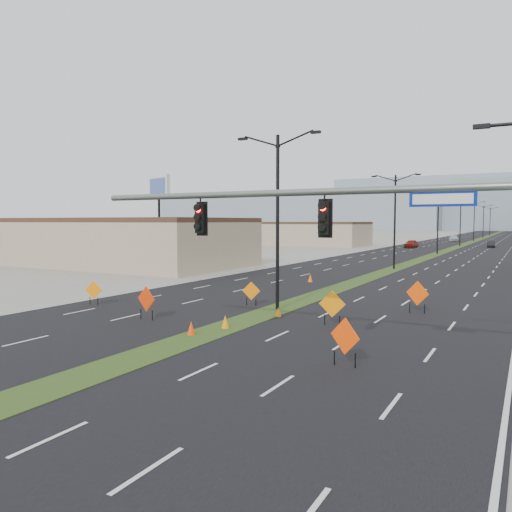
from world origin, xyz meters
The scene contains 29 objects.
ground centered at (0.00, 0.00, 0.00)m, with size 600.00×600.00×0.00m, color gray.
road_surface centered at (0.00, 100.00, 0.00)m, with size 25.00×400.00×0.02m, color black.
median_strip centered at (0.00, 100.00, 0.00)m, with size 2.00×400.00×0.04m, color #2C4619.
building_sw_near centered at (-35.00, 30.00, 2.50)m, with size 40.00×16.00×5.00m, color tan.
building_sw_far centered at (-32.00, 85.00, 2.25)m, with size 30.00×14.00×4.50m, color tan.
mesa_west centered at (-120.00, 280.00, 11.00)m, with size 180.00×50.00×22.00m, color #8294A1.
mesa_backdrop centered at (-30.00, 320.00, 16.00)m, with size 140.00×50.00×32.00m, color #8294A1.
signal_mast centered at (8.56, 2.00, 4.79)m, with size 16.30×0.60×8.00m.
streetlight_0 centered at (0.00, 12.00, 5.42)m, with size 5.15×0.24×10.02m.
streetlight_1 centered at (0.00, 40.00, 5.42)m, with size 5.15×0.24×10.02m.
streetlight_2 centered at (0.00, 68.00, 5.42)m, with size 5.15×0.24×10.02m.
streetlight_3 centered at (0.00, 96.00, 5.42)m, with size 5.15×0.24×10.02m.
streetlight_4 centered at (0.00, 124.00, 5.42)m, with size 5.15×0.24×10.02m.
streetlight_5 centered at (0.00, 152.00, 5.42)m, with size 5.15×0.24×10.02m.
streetlight_6 centered at (0.00, 180.00, 5.42)m, with size 5.15×0.24×10.02m.
car_left centered at (-7.42, 84.92, 0.78)m, with size 1.85×4.59×1.56m, color maroon.
car_mid centered at (5.94, 94.02, 0.65)m, with size 1.38×3.94×1.30m, color black.
car_far centered at (-4.52, 122.28, 0.77)m, with size 2.16×5.31×1.54m, color silver.
construction_sign_0 centered at (-10.55, 8.03, 0.88)m, with size 1.09×0.38×1.50m.
construction_sign_1 centered at (-4.63, 6.05, 1.04)m, with size 1.31×0.28×1.77m.
construction_sign_2 centered at (-2.00, 12.47, 0.86)m, with size 1.06×0.40×1.47m.
construction_sign_3 centered at (4.34, 9.28, 1.03)m, with size 1.31×0.22×1.75m.
construction_sign_4 centered at (7.13, 3.00, 1.03)m, with size 1.23×0.55×1.75m.
construction_sign_5 centered at (7.33, 14.68, 1.08)m, with size 1.31×0.49×1.83m.
cone_0 centered at (-0.45, 4.25, 0.33)m, with size 0.40×0.40×0.66m, color #F24005.
cone_1 centered at (0.12, 6.19, 0.33)m, with size 0.40×0.40×0.67m, color orange.
cone_2 centered at (0.99, 10.13, 0.27)m, with size 0.32×0.32×0.54m, color orange.
cone_3 centered at (-3.42, 25.09, 0.34)m, with size 0.41×0.41×0.68m, color #FC6405.
pole_sign_west centered at (-17.76, 22.88, 7.68)m, with size 3.05×1.19×9.41m.
Camera 1 is at (12.72, -13.61, 5.12)m, focal length 35.00 mm.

